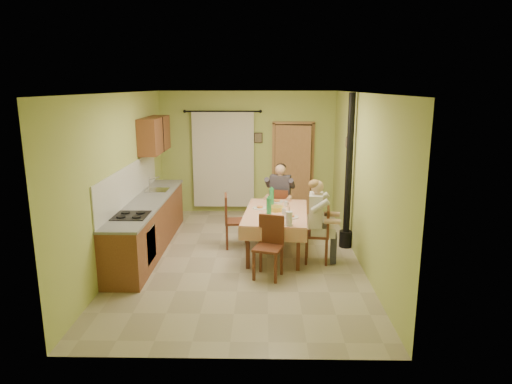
{
  "coord_description": "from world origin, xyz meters",
  "views": [
    {
      "loc": [
        0.39,
        -7.43,
        2.91
      ],
      "look_at": [
        0.25,
        0.1,
        1.15
      ],
      "focal_mm": 32.0,
      "sensor_mm": 36.0,
      "label": 1
    }
  ],
  "objects_px": {
    "chair_far": "(280,219)",
    "chair_left": "(236,231)",
    "stove_flue": "(348,193)",
    "chair_right": "(317,245)",
    "dining_table": "(276,232)",
    "chair_near": "(268,259)",
    "man_right": "(318,212)",
    "man_far": "(280,191)"
  },
  "relations": [
    {
      "from": "chair_right",
      "to": "man_far",
      "type": "height_order",
      "value": "man_far"
    },
    {
      "from": "chair_far",
      "to": "chair_left",
      "type": "height_order",
      "value": "chair_left"
    },
    {
      "from": "chair_right",
      "to": "chair_left",
      "type": "bearing_deg",
      "value": 70.04
    },
    {
      "from": "chair_right",
      "to": "chair_left",
      "type": "distance_m",
      "value": 1.6
    },
    {
      "from": "man_far",
      "to": "stove_flue",
      "type": "xyz_separation_m",
      "value": [
        1.2,
        -0.79,
        0.15
      ]
    },
    {
      "from": "chair_far",
      "to": "man_right",
      "type": "xyz_separation_m",
      "value": [
        0.58,
        -1.53,
        0.59
      ]
    },
    {
      "from": "chair_far",
      "to": "man_right",
      "type": "bearing_deg",
      "value": -57.53
    },
    {
      "from": "dining_table",
      "to": "chair_near",
      "type": "height_order",
      "value": "chair_near"
    },
    {
      "from": "chair_far",
      "to": "chair_left",
      "type": "bearing_deg",
      "value": -124.43
    },
    {
      "from": "dining_table",
      "to": "man_far",
      "type": "distance_m",
      "value": 1.23
    },
    {
      "from": "dining_table",
      "to": "chair_right",
      "type": "height_order",
      "value": "chair_right"
    },
    {
      "from": "man_right",
      "to": "stove_flue",
      "type": "height_order",
      "value": "stove_flue"
    },
    {
      "from": "dining_table",
      "to": "chair_far",
      "type": "height_order",
      "value": "chair_far"
    },
    {
      "from": "dining_table",
      "to": "chair_far",
      "type": "xyz_separation_m",
      "value": [
        0.11,
        1.11,
        -0.09
      ]
    },
    {
      "from": "dining_table",
      "to": "stove_flue",
      "type": "xyz_separation_m",
      "value": [
        1.3,
        0.33,
        0.64
      ]
    },
    {
      "from": "dining_table",
      "to": "man_right",
      "type": "distance_m",
      "value": 0.94
    },
    {
      "from": "dining_table",
      "to": "chair_near",
      "type": "bearing_deg",
      "value": -92.73
    },
    {
      "from": "chair_near",
      "to": "chair_left",
      "type": "distance_m",
      "value": 1.51
    },
    {
      "from": "man_right",
      "to": "stove_flue",
      "type": "relative_size",
      "value": 0.5
    },
    {
      "from": "chair_right",
      "to": "dining_table",
      "type": "bearing_deg",
      "value": 66.09
    },
    {
      "from": "chair_left",
      "to": "stove_flue",
      "type": "distance_m",
      "value": 2.16
    },
    {
      "from": "man_right",
      "to": "chair_right",
      "type": "bearing_deg",
      "value": -90.0
    },
    {
      "from": "dining_table",
      "to": "stove_flue",
      "type": "relative_size",
      "value": 0.68
    },
    {
      "from": "dining_table",
      "to": "stove_flue",
      "type": "height_order",
      "value": "stove_flue"
    },
    {
      "from": "chair_right",
      "to": "stove_flue",
      "type": "relative_size",
      "value": 0.34
    },
    {
      "from": "man_far",
      "to": "chair_left",
      "type": "bearing_deg",
      "value": -124.1
    },
    {
      "from": "chair_left",
      "to": "man_right",
      "type": "relative_size",
      "value": 0.71
    },
    {
      "from": "chair_near",
      "to": "chair_right",
      "type": "bearing_deg",
      "value": -124.83
    },
    {
      "from": "chair_far",
      "to": "man_right",
      "type": "relative_size",
      "value": 0.67
    },
    {
      "from": "chair_left",
      "to": "man_far",
      "type": "xyz_separation_m",
      "value": [
        0.84,
        0.81,
        0.59
      ]
    },
    {
      "from": "chair_left",
      "to": "man_far",
      "type": "relative_size",
      "value": 0.71
    },
    {
      "from": "dining_table",
      "to": "man_right",
      "type": "height_order",
      "value": "man_right"
    },
    {
      "from": "dining_table",
      "to": "chair_near",
      "type": "relative_size",
      "value": 1.97
    },
    {
      "from": "chair_right",
      "to": "chair_far",
      "type": "bearing_deg",
      "value": 28.38
    },
    {
      "from": "dining_table",
      "to": "chair_near",
      "type": "distance_m",
      "value": 1.09
    },
    {
      "from": "dining_table",
      "to": "man_far",
      "type": "bearing_deg",
      "value": 89.17
    },
    {
      "from": "chair_left",
      "to": "chair_far",
      "type": "bearing_deg",
      "value": 128.06
    },
    {
      "from": "chair_right",
      "to": "stove_flue",
      "type": "bearing_deg",
      "value": -31.66
    },
    {
      "from": "chair_far",
      "to": "stove_flue",
      "type": "xyz_separation_m",
      "value": [
        1.2,
        -0.78,
        0.74
      ]
    },
    {
      "from": "stove_flue",
      "to": "chair_near",
      "type": "bearing_deg",
      "value": -135.75
    },
    {
      "from": "chair_far",
      "to": "chair_right",
      "type": "distance_m",
      "value": 1.64
    },
    {
      "from": "chair_far",
      "to": "chair_right",
      "type": "height_order",
      "value": "chair_right"
    }
  ]
}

